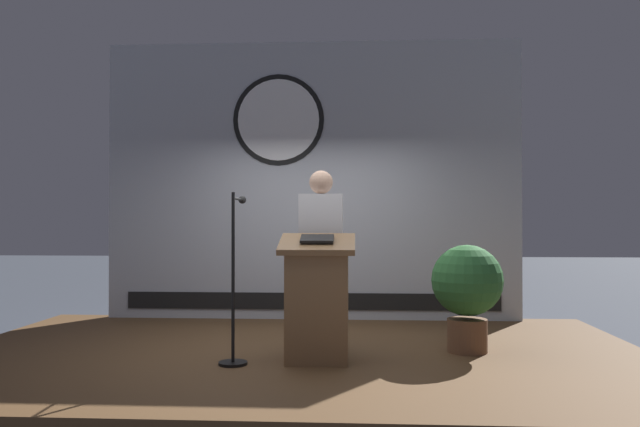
# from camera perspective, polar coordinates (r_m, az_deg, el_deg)

# --- Properties ---
(ground_plane) EXTENTS (40.00, 40.00, 0.00)m
(ground_plane) POSITION_cam_1_polar(r_m,az_deg,el_deg) (5.88, -2.09, -15.37)
(ground_plane) COLOR #383D47
(stage_platform) EXTENTS (6.40, 4.00, 0.30)m
(stage_platform) POSITION_cam_1_polar(r_m,az_deg,el_deg) (5.84, -2.09, -13.95)
(stage_platform) COLOR brown
(stage_platform) RESTS_ON ground
(banner_display) EXTENTS (5.01, 0.12, 3.36)m
(banner_display) POSITION_cam_1_polar(r_m,az_deg,el_deg) (7.54, -0.82, 3.08)
(banner_display) COLOR #B2B7C1
(banner_display) RESTS_ON stage_platform
(podium) EXTENTS (0.64, 0.50, 1.08)m
(podium) POSITION_cam_1_polar(r_m,az_deg,el_deg) (5.29, -0.25, -7.93)
(podium) COLOR olive
(podium) RESTS_ON stage_platform
(speaker_person) EXTENTS (0.40, 0.26, 1.66)m
(speaker_person) POSITION_cam_1_polar(r_m,az_deg,el_deg) (5.73, 0.10, -4.12)
(speaker_person) COLOR black
(speaker_person) RESTS_ON stage_platform
(microphone_stand) EXTENTS (0.24, 0.57, 1.43)m
(microphone_stand) POSITION_cam_1_polar(r_m,az_deg,el_deg) (5.29, -7.88, -8.13)
(microphone_stand) COLOR black
(microphone_stand) RESTS_ON stage_platform
(potted_plant) EXTENTS (0.65, 0.65, 0.97)m
(potted_plant) POSITION_cam_1_polar(r_m,az_deg,el_deg) (5.81, 13.38, -6.62)
(potted_plant) COLOR brown
(potted_plant) RESTS_ON stage_platform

